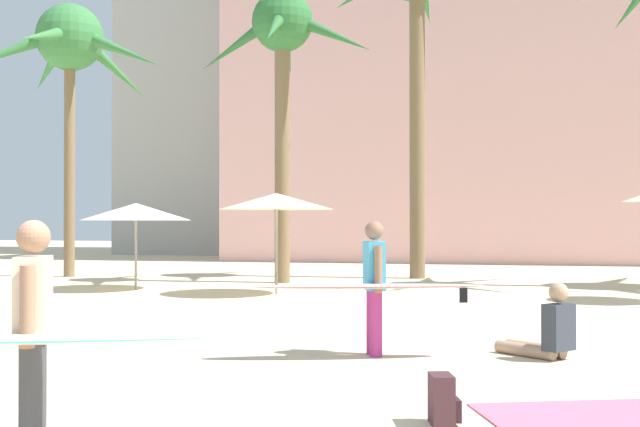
# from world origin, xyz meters

# --- Properties ---
(hotel_pink) EXTENTS (24.81, 11.78, 17.31)m
(hotel_pink) POSITION_xyz_m (3.19, 33.50, 8.66)
(hotel_pink) COLOR beige
(hotel_pink) RESTS_ON ground
(palm_tree_center) EXTENTS (5.19, 5.25, 8.13)m
(palm_tree_center) POSITION_xyz_m (-3.33, 16.73, 6.55)
(palm_tree_center) COLOR brown
(palm_tree_center) RESTS_ON ground
(palm_tree_far_right) EXTENTS (6.04, 6.47, 8.43)m
(palm_tree_far_right) POSITION_xyz_m (-10.41, 17.60, 7.02)
(palm_tree_far_right) COLOR brown
(palm_tree_far_right) RESTS_ON ground
(cafe_umbrella_2) EXTENTS (2.69, 2.69, 2.36)m
(cafe_umbrella_2) POSITION_xyz_m (-2.46, 13.17, 2.17)
(cafe_umbrella_2) COLOR gray
(cafe_umbrella_2) RESTS_ON ground
(cafe_umbrella_3) EXTENTS (2.75, 2.75, 2.16)m
(cafe_umbrella_3) POSITION_xyz_m (-6.25, 13.66, 1.94)
(cafe_umbrella_3) COLOR gray
(cafe_umbrella_3) RESTS_ON ground
(beach_towel) EXTENTS (1.98, 1.58, 0.01)m
(beach_towel) POSITION_xyz_m (3.46, 2.39, 0.01)
(beach_towel) COLOR #EF6684
(beach_towel) RESTS_ON ground
(backpack) EXTENTS (0.30, 0.34, 0.42)m
(backpack) POSITION_xyz_m (2.31, 1.80, 0.20)
(backpack) COLOR #45272E
(backpack) RESTS_ON ground
(person_far_right) EXTENTS (0.99, 0.91, 0.95)m
(person_far_right) POSITION_xyz_m (3.30, 5.42, 0.33)
(person_far_right) COLOR tan
(person_far_right) RESTS_ON ground
(person_mid_left) EXTENTS (2.74, 1.17, 1.71)m
(person_mid_left) POSITION_xyz_m (-0.44, -0.02, 0.92)
(person_mid_left) COLOR #3D3D42
(person_mid_left) RESTS_ON ground
(person_mid_center) EXTENTS (2.91, 1.24, 1.71)m
(person_mid_center) POSITION_xyz_m (1.18, 5.01, 0.92)
(person_mid_center) COLOR #B7337F
(person_mid_center) RESTS_ON ground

